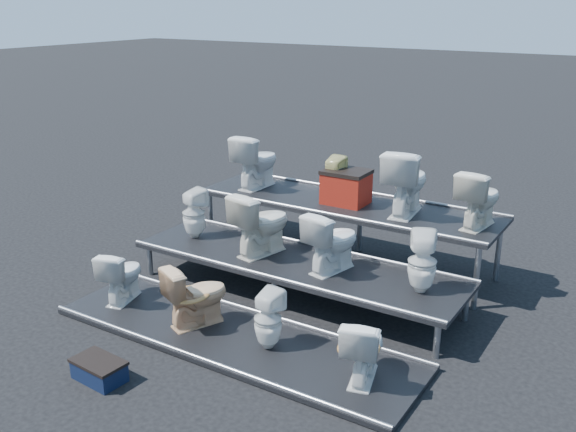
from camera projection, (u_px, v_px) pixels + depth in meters
The scene contains 18 objects.
ground at pixel (296, 295), 7.97m from camera, with size 80.00×80.00×0.00m, color black.
tier_front at pixel (233, 338), 6.92m from camera, with size 4.20×1.20×0.06m, color black.
tier_mid at pixel (296, 278), 7.90m from camera, with size 4.20×1.20×0.46m, color black.
tier_back at pixel (345, 232), 8.88m from camera, with size 4.20×1.20×0.86m, color black.
toilet_0 at pixel (122, 275), 7.63m from camera, with size 0.36×0.63×0.64m, color silver.
toilet_1 at pixel (196, 295), 7.04m from camera, with size 0.40×0.70×0.71m, color #DCAC7D.
toilet_2 at pixel (268, 319), 6.57m from camera, with size 0.29×0.29×0.64m, color silver.
toilet_3 at pixel (363, 347), 6.03m from camera, with size 0.37×0.65×0.66m, color silver.
toilet_4 at pixel (194, 213), 8.51m from camera, with size 0.30×0.31×0.67m, color silver.
toilet_5 at pixel (261, 223), 7.95m from camera, with size 0.45×0.79×0.80m, color silver.
toilet_6 at pixel (332, 241), 7.46m from camera, with size 0.41×0.72×0.73m, color silver.
toilet_7 at pixel (422, 262), 6.91m from camera, with size 0.31×0.32×0.69m, color silver.
toilet_8 at pixel (256, 161), 9.35m from camera, with size 0.44×0.77×0.79m, color silver.
toilet_9 at pixel (334, 179), 8.73m from camera, with size 0.28×0.29×0.62m, color #CBC379.
toilet_10 at pixel (406, 181), 8.17m from camera, with size 0.48×0.84×0.86m, color silver.
toilet_11 at pixel (479, 198), 7.72m from camera, with size 0.40×0.70×0.72m, color silver.
red_crate at pixel (346, 188), 8.66m from camera, with size 0.57×0.46×0.41m, color maroon.
step_stool at pixel (99, 371), 6.18m from camera, with size 0.50×0.30×0.18m, color black.
Camera 1 is at (3.76, -6.18, 3.50)m, focal length 40.00 mm.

